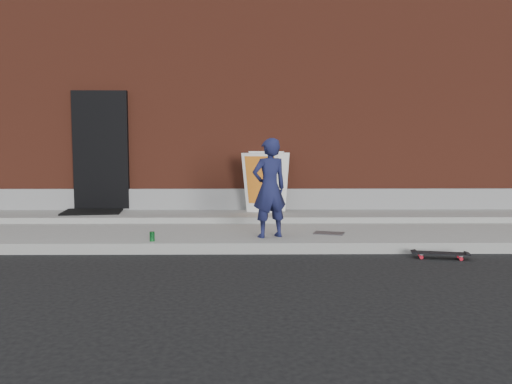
{
  "coord_description": "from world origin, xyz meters",
  "views": [
    {
      "loc": [
        0.27,
        -6.67,
        1.44
      ],
      "look_at": [
        0.35,
        0.8,
        0.78
      ],
      "focal_mm": 35.0,
      "sensor_mm": 36.0,
      "label": 1
    }
  ],
  "objects_px": {
    "child": "(269,188)",
    "skateboard": "(440,254)",
    "pizza_sign": "(266,182)",
    "soda_can": "(152,236)"
  },
  "relations": [
    {
      "from": "child",
      "to": "soda_can",
      "type": "distance_m",
      "value": 1.79
    },
    {
      "from": "skateboard",
      "to": "pizza_sign",
      "type": "distance_m",
      "value": 3.69
    },
    {
      "from": "skateboard",
      "to": "pizza_sign",
      "type": "relative_size",
      "value": 0.64
    },
    {
      "from": "child",
      "to": "skateboard",
      "type": "relative_size",
      "value": 1.97
    },
    {
      "from": "pizza_sign",
      "to": "soda_can",
      "type": "distance_m",
      "value": 2.97
    },
    {
      "from": "pizza_sign",
      "to": "soda_can",
      "type": "relative_size",
      "value": 8.57
    },
    {
      "from": "pizza_sign",
      "to": "skateboard",
      "type": "bearing_deg",
      "value": -52.52
    },
    {
      "from": "child",
      "to": "skateboard",
      "type": "xyz_separation_m",
      "value": [
        2.21,
        -0.77,
        -0.8
      ]
    },
    {
      "from": "skateboard",
      "to": "soda_can",
      "type": "height_order",
      "value": "soda_can"
    },
    {
      "from": "child",
      "to": "skateboard",
      "type": "height_order",
      "value": "child"
    }
  ]
}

